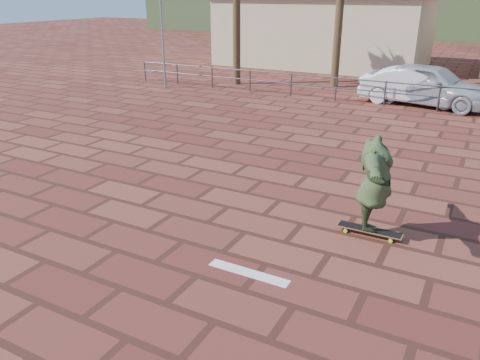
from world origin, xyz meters
The scene contains 9 objects.
ground centered at (0.00, 0.00, 0.00)m, with size 120.00×120.00×0.00m, color brown.
paint_stripe centered at (0.70, -1.20, 0.00)m, with size 1.40×0.22×0.01m, color white.
guardrail centered at (0.00, 12.00, 0.68)m, with size 24.06×0.06×1.00m.
building_west centered at (-6.00, 22.00, 2.28)m, with size 12.60×7.60×4.50m.
hill_front centered at (0.00, 50.00, 3.00)m, with size 70.00×18.00×6.00m, color #384C28.
longboard centered at (2.11, 1.01, 0.10)m, with size 1.21×0.28×0.12m.
skateboarder centered at (2.11, 1.01, 1.04)m, with size 2.26×0.61×1.84m, color #374726.
car_silver centered at (1.49, 13.00, 0.83)m, with size 1.95×4.85×1.65m, color #AEAFB5.
car_white centered at (0.95, 13.00, 0.71)m, with size 1.50×4.30×1.42m, color white.
Camera 1 is at (3.63, -6.98, 4.24)m, focal length 35.00 mm.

